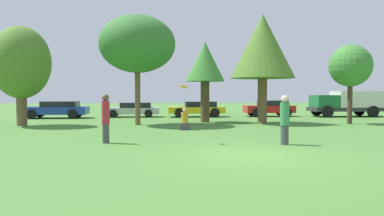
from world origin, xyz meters
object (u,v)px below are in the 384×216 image
at_px(tree_3, 263,47).
at_px(person_thrower, 106,117).
at_px(person_catcher, 285,119).
at_px(tree_1, 137,44).
at_px(tree_2, 205,64).
at_px(parked_car_silver, 133,109).
at_px(frisbee, 184,87).
at_px(bystander_sitting, 185,121).
at_px(parked_car_blue, 57,109).
at_px(delivery_truck_green, 348,102).
at_px(parked_car_red, 270,108).
at_px(parked_car_yellow, 197,109).
at_px(tree_0, 21,63).
at_px(tree_4, 350,66).

bearing_deg(tree_3, person_thrower, -134.43).
height_order(person_catcher, tree_1, tree_1).
relative_size(tree_2, parked_car_silver, 1.19).
relative_size(frisbee, tree_3, 0.05).
relative_size(bystander_sitting, parked_car_blue, 0.24).
distance_m(person_thrower, tree_2, 10.99).
bearing_deg(delivery_truck_green, tree_1, 21.46).
bearing_deg(parked_car_blue, parked_car_red, -177.56).
distance_m(frisbee, parked_car_yellow, 15.20).
relative_size(person_thrower, tree_0, 0.32).
height_order(tree_0, tree_4, tree_0).
bearing_deg(parked_car_blue, tree_0, 88.50).
xyz_separation_m(frisbee, tree_2, (1.98, 9.65, 1.62)).
bearing_deg(tree_1, delivery_truck_green, 21.54).
bearing_deg(person_thrower, tree_2, 71.76).
bearing_deg(tree_2, delivery_truck_green, 21.61).
bearing_deg(bystander_sitting, delivery_truck_green, 35.23).
relative_size(tree_4, parked_car_yellow, 1.09).
distance_m(person_catcher, tree_2, 10.92).
bearing_deg(bystander_sitting, tree_4, 15.06).
distance_m(tree_2, parked_car_blue, 11.74).
distance_m(frisbee, tree_3, 10.30).
xyz_separation_m(person_thrower, delivery_truck_green, (16.63, 14.19, 0.18)).
bearing_deg(tree_0, bystander_sitting, -18.88).
height_order(tree_3, parked_car_blue, tree_3).
bearing_deg(frisbee, tree_3, 57.85).
bearing_deg(tree_3, parked_car_red, 69.47).
height_order(bystander_sitting, tree_3, tree_3).
relative_size(parked_car_red, delivery_truck_green, 0.66).
bearing_deg(parked_car_red, tree_3, 69.38).
xyz_separation_m(parked_car_silver, parked_car_yellow, (4.93, -0.28, 0.06)).
distance_m(tree_0, parked_car_red, 18.04).
distance_m(tree_4, parked_car_blue, 20.08).
bearing_deg(parked_car_silver, tree_4, 149.57).
bearing_deg(tree_2, bystander_sitting, -108.54).
xyz_separation_m(parked_car_blue, parked_car_yellow, (10.36, 0.60, -0.02)).
distance_m(parked_car_blue, delivery_truck_green, 22.14).
height_order(parked_car_blue, parked_car_red, parked_car_red).
height_order(person_thrower, tree_2, tree_2).
distance_m(frisbee, parked_car_blue, 16.69).
height_order(person_catcher, parked_car_yellow, person_catcher).
height_order(tree_0, parked_car_silver, tree_0).
bearing_deg(frisbee, parked_car_yellow, 82.30).
relative_size(tree_0, delivery_truck_green, 0.96).
bearing_deg(parked_car_yellow, person_thrower, 71.81).
relative_size(parked_car_blue, parked_car_yellow, 1.05).
xyz_separation_m(person_catcher, parked_car_red, (4.31, 15.90, -0.22)).
bearing_deg(tree_3, frisbee, -122.15).
xyz_separation_m(tree_3, tree_4, (5.03, -0.91, -1.19)).
bearing_deg(tree_4, frisbee, -143.92).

